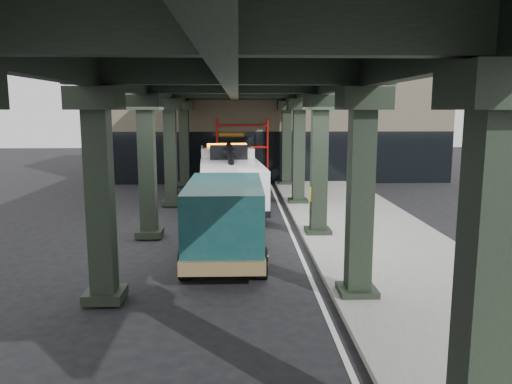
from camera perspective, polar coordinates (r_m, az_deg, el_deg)
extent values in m
plane|color=black|center=(15.99, -1.12, -6.97)|extent=(90.00, 90.00, 0.00)
cube|color=gray|center=(18.51, 12.89, -4.70)|extent=(5.00, 40.00, 0.15)
cube|color=silver|center=(18.02, 4.22, -5.09)|extent=(0.12, 38.00, 0.01)
cube|color=black|center=(6.37, 24.87, -9.83)|extent=(0.55, 0.55, 5.00)
cube|color=black|center=(6.05, 26.35, 10.79)|extent=(1.10, 1.10, 0.50)
cube|color=black|center=(11.86, 11.82, -0.53)|extent=(0.55, 0.55, 5.00)
cube|color=black|center=(11.69, 12.19, 10.39)|extent=(1.10, 1.10, 0.50)
cube|color=black|center=(12.46, 11.45, -11.10)|extent=(0.90, 0.90, 0.24)
cube|color=black|center=(17.69, 7.22, 2.81)|extent=(0.55, 0.55, 5.00)
cube|color=black|center=(17.58, 7.37, 10.11)|extent=(1.10, 1.10, 0.50)
cube|color=black|center=(18.10, 7.06, -4.51)|extent=(0.90, 0.90, 0.24)
cube|color=black|center=(23.60, 4.90, 4.48)|extent=(0.55, 0.55, 5.00)
cube|color=black|center=(23.52, 4.98, 9.95)|extent=(1.10, 1.10, 0.50)
cube|color=black|center=(23.91, 4.82, -1.07)|extent=(0.90, 0.90, 0.24)
cube|color=black|center=(29.55, 3.51, 5.47)|extent=(0.55, 0.55, 5.00)
cube|color=black|center=(29.48, 3.55, 9.84)|extent=(1.10, 1.10, 0.50)
cube|color=black|center=(29.80, 3.46, 1.02)|extent=(0.90, 0.90, 0.24)
cube|color=black|center=(11.95, -17.37, -0.69)|extent=(0.55, 0.55, 5.00)
cube|color=black|center=(11.78, -17.91, 10.14)|extent=(1.10, 1.10, 0.50)
cube|color=black|center=(12.55, -16.85, -11.19)|extent=(0.90, 0.90, 0.24)
cube|color=black|center=(17.75, -12.30, 2.69)|extent=(0.55, 0.55, 5.00)
cube|color=black|center=(17.63, -12.56, 9.97)|extent=(1.10, 1.10, 0.50)
cube|color=black|center=(18.15, -12.05, -4.60)|extent=(0.90, 0.90, 0.24)
cube|color=black|center=(23.64, -9.74, 4.39)|extent=(0.55, 0.55, 5.00)
cube|color=black|center=(23.56, -9.89, 9.84)|extent=(1.10, 1.10, 0.50)
cube|color=black|center=(23.95, -9.59, -1.15)|extent=(0.90, 0.90, 0.24)
cube|color=black|center=(29.58, -8.19, 5.40)|extent=(0.55, 0.55, 5.00)
cube|color=black|center=(29.52, -8.30, 9.76)|extent=(1.10, 1.10, 0.50)
cube|color=black|center=(29.83, -8.09, 0.95)|extent=(0.90, 0.90, 0.24)
cube|color=black|center=(17.60, 7.42, 12.72)|extent=(0.35, 32.00, 1.10)
cube|color=black|center=(17.66, -12.66, 12.56)|extent=(0.35, 32.00, 1.10)
cube|color=black|center=(17.38, -2.64, 12.83)|extent=(0.35, 32.00, 1.10)
cube|color=black|center=(17.43, -2.65, 15.12)|extent=(7.40, 32.00, 0.30)
cube|color=#C6B793|center=(35.42, 1.62, 8.56)|extent=(22.00, 10.00, 8.00)
cylinder|color=red|center=(30.37, -4.41, 4.62)|extent=(0.08, 0.08, 4.00)
cylinder|color=red|center=(29.58, -4.48, 4.50)|extent=(0.08, 0.08, 4.00)
cylinder|color=red|center=(30.40, 1.26, 4.65)|extent=(0.08, 0.08, 4.00)
cylinder|color=red|center=(29.60, 1.35, 4.53)|extent=(0.08, 0.08, 4.00)
cylinder|color=red|center=(30.45, -1.57, 2.77)|extent=(3.00, 0.08, 0.08)
cylinder|color=red|center=(30.33, -1.58, 5.21)|extent=(3.00, 0.08, 0.08)
cylinder|color=red|center=(30.26, -1.59, 7.67)|extent=(3.00, 0.08, 0.08)
cube|color=black|center=(22.59, -2.98, -0.17)|extent=(1.66, 8.20, 0.27)
cube|color=white|center=(25.20, -3.34, 2.94)|extent=(2.73, 2.78, 1.95)
cube|color=white|center=(26.40, -3.45, 2.04)|extent=(2.60, 0.94, 0.98)
cube|color=black|center=(25.42, -3.38, 4.22)|extent=(2.48, 1.58, 0.92)
cube|color=white|center=(21.25, -2.82, 1.15)|extent=(2.98, 5.60, 1.52)
cube|color=orange|center=(24.89, -3.34, 5.37)|extent=(1.97, 0.44, 0.17)
cube|color=black|center=(23.29, -3.14, 4.56)|extent=(1.78, 0.77, 0.65)
cylinder|color=black|center=(21.37, -2.87, 3.40)|extent=(0.53, 3.80, 1.45)
cube|color=black|center=(18.73, -2.31, -3.34)|extent=(0.43, 1.54, 0.20)
cube|color=black|center=(18.01, -2.15, -4.04)|extent=(1.75, 0.39, 0.20)
cylinder|color=black|center=(25.64, -6.02, 0.57)|extent=(0.46, 1.22, 1.19)
cylinder|color=silver|center=(25.64, -6.02, 0.57)|extent=(0.47, 0.68, 0.66)
cylinder|color=black|center=(25.75, -0.70, 0.65)|extent=(0.46, 1.22, 1.19)
cylinder|color=silver|center=(25.75, -0.70, 0.65)|extent=(0.47, 0.68, 0.66)
cylinder|color=black|center=(22.11, -6.00, -0.85)|extent=(0.46, 1.22, 1.19)
cylinder|color=silver|center=(22.11, -6.00, -0.85)|extent=(0.47, 0.68, 0.66)
cylinder|color=black|center=(22.24, 0.16, -0.74)|extent=(0.46, 1.22, 1.19)
cylinder|color=silver|center=(22.24, 0.16, -0.74)|extent=(0.47, 0.68, 0.66)
cylinder|color=black|center=(20.72, -5.99, -1.54)|extent=(0.46, 1.22, 1.19)
cylinder|color=silver|center=(20.72, -5.99, -1.54)|extent=(0.47, 0.68, 0.66)
cylinder|color=black|center=(20.86, 0.58, -1.41)|extent=(0.46, 1.22, 1.19)
cylinder|color=silver|center=(20.86, 0.58, -1.41)|extent=(0.47, 0.68, 0.66)
cube|color=#103A3C|center=(17.63, -3.28, -2.16)|extent=(2.12, 1.15, 0.93)
cube|color=#103A3C|center=(14.77, -3.58, -2.79)|extent=(2.19, 4.66, 2.01)
cube|color=olive|center=(15.36, -3.50, -5.48)|extent=(2.24, 5.79, 0.36)
cube|color=black|center=(17.08, -3.34, 0.28)|extent=(2.01, 0.45, 0.86)
cube|color=black|center=(14.97, -3.57, -0.61)|extent=(2.22, 3.73, 0.57)
cube|color=silver|center=(18.25, -3.22, -3.09)|extent=(2.06, 0.13, 0.31)
cylinder|color=black|center=(17.75, -6.60, -3.93)|extent=(0.29, 0.87, 0.87)
cylinder|color=silver|center=(17.75, -6.60, -3.93)|extent=(0.33, 0.48, 0.48)
cylinder|color=black|center=(17.70, 0.09, -3.91)|extent=(0.29, 0.87, 0.87)
cylinder|color=silver|center=(17.70, 0.09, -3.91)|extent=(0.33, 0.48, 0.48)
cylinder|color=black|center=(13.59, -8.15, -8.13)|extent=(0.29, 0.87, 0.87)
cylinder|color=silver|center=(13.59, -8.15, -8.13)|extent=(0.33, 0.48, 0.48)
cylinder|color=black|center=(13.52, 0.67, -8.13)|extent=(0.29, 0.87, 0.87)
cylinder|color=silver|center=(13.52, 0.67, -8.13)|extent=(0.33, 0.48, 0.48)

